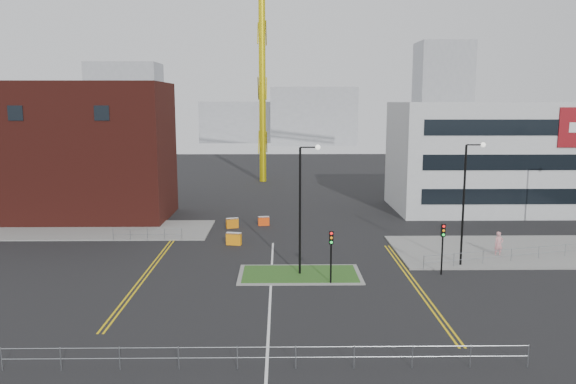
{
  "coord_description": "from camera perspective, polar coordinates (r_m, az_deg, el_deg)",
  "views": [
    {
      "loc": [
        0.64,
        -30.0,
        12.07
      ],
      "look_at": [
        1.25,
        13.72,
        5.0
      ],
      "focal_mm": 35.0,
      "sensor_mm": 36.0,
      "label": 1
    }
  ],
  "objects": [
    {
      "name": "island_kerb",
      "position": [
        39.89,
        1.2,
        -8.37
      ],
      "size": [
        8.6,
        4.6,
        0.08
      ],
      "primitive_type": "cube",
      "color": "slate",
      "rests_on": "ground"
    },
    {
      "name": "railing_right",
      "position": [
        47.38,
        24.12,
        -5.42
      ],
      "size": [
        19.05,
        5.05,
        1.1
      ],
      "color": "gray",
      "rests_on": "ground"
    },
    {
      "name": "barrier_left",
      "position": [
        48.05,
        -5.52,
        -4.7
      ],
      "size": [
        1.33,
        0.69,
        1.07
      ],
      "color": "orange",
      "rests_on": "ground"
    },
    {
      "name": "traffic_light_right",
      "position": [
        40.77,
        15.45,
        -4.63
      ],
      "size": [
        0.28,
        0.33,
        3.65
      ],
      "color": "black",
      "rests_on": "ground"
    },
    {
      "name": "pavement_right",
      "position": [
        50.37,
        24.44,
        -5.45
      ],
      "size": [
        24.0,
        10.0,
        0.12
      ],
      "primitive_type": "cube",
      "color": "slate",
      "rests_on": "ground"
    },
    {
      "name": "skyline_c",
      "position": [
        161.24,
        15.39,
        9.55
      ],
      "size": [
        14.0,
        12.0,
        28.0
      ],
      "primitive_type": "cube",
      "color": "gray",
      "rests_on": "ground"
    },
    {
      "name": "office_block",
      "position": [
        67.24,
        21.4,
        3.38
      ],
      "size": [
        25.0,
        12.2,
        12.0
      ],
      "color": "#B7BABC",
      "rests_on": "ground"
    },
    {
      "name": "skyline_d",
      "position": [
        170.33,
        -3.74,
        7.12
      ],
      "size": [
        30.0,
        12.0,
        12.0
      ],
      "primitive_type": "cube",
      "color": "gray",
      "rests_on": "ground"
    },
    {
      "name": "barrier_right",
      "position": [
        55.26,
        -2.49,
        -2.92
      ],
      "size": [
        1.12,
        0.52,
        0.91
      ],
      "color": "#F1470D",
      "rests_on": "ground"
    },
    {
      "name": "railing_left",
      "position": [
        50.68,
        -14.1,
        -4.01
      ],
      "size": [
        6.05,
        0.05,
        1.1
      ],
      "color": "gray",
      "rests_on": "ground"
    },
    {
      "name": "skyline_b",
      "position": [
        160.33,
        2.57,
        7.72
      ],
      "size": [
        24.0,
        12.0,
        16.0
      ],
      "primitive_type": "cube",
      "color": "gray",
      "rests_on": "ground"
    },
    {
      "name": "yellow_right_b",
      "position": [
        39.06,
        12.97,
        -9.05
      ],
      "size": [
        0.12,
        20.0,
        0.01
      ],
      "primitive_type": "cube",
      "color": "gold",
      "rests_on": "ground"
    },
    {
      "name": "yellow_left_b",
      "position": [
        42.82,
        -13.48,
        -7.44
      ],
      "size": [
        0.12,
        24.0,
        0.01
      ],
      "primitive_type": "cube",
      "color": "gold",
      "rests_on": "ground"
    },
    {
      "name": "skyline_a",
      "position": [
        155.42,
        -16.14,
        8.43
      ],
      "size": [
        18.0,
        12.0,
        22.0
      ],
      "primitive_type": "cube",
      "color": "gray",
      "rests_on": "ground"
    },
    {
      "name": "barrier_mid",
      "position": [
        54.35,
        -5.69,
        -3.12
      ],
      "size": [
        1.23,
        0.74,
        0.99
      ],
      "color": "orange",
      "rests_on": "ground"
    },
    {
      "name": "streetlamp_right_near",
      "position": [
        42.77,
        17.72,
        -0.21
      ],
      "size": [
        1.46,
        0.36,
        9.18
      ],
      "color": "black",
      "rests_on": "ground"
    },
    {
      "name": "grass_island",
      "position": [
        39.88,
        1.2,
        -8.35
      ],
      "size": [
        8.0,
        4.0,
        0.12
      ],
      "primitive_type": "cube",
      "color": "#22511B",
      "rests_on": "ground"
    },
    {
      "name": "pavement_left",
      "position": [
        57.23,
        -21.97,
        -3.61
      ],
      "size": [
        28.0,
        8.0,
        0.12
      ],
      "primitive_type": "cube",
      "color": "slate",
      "rests_on": "ground"
    },
    {
      "name": "yellow_right_a",
      "position": [
        38.99,
        12.53,
        -9.07
      ],
      "size": [
        0.12,
        20.0,
        0.01
      ],
      "primitive_type": "cube",
      "color": "gold",
      "rests_on": "ground"
    },
    {
      "name": "streetlamp_island",
      "position": [
        38.61,
        1.55,
        -0.75
      ],
      "size": [
        1.46,
        0.36,
        9.18
      ],
      "color": "black",
      "rests_on": "ground"
    },
    {
      "name": "traffic_light_island",
      "position": [
        37.37,
        4.4,
        -5.58
      ],
      "size": [
        0.28,
        0.33,
        3.65
      ],
      "color": "black",
      "rests_on": "ground"
    },
    {
      "name": "yellow_left_a",
      "position": [
        42.88,
        -13.88,
        -7.43
      ],
      "size": [
        0.12,
        24.0,
        0.01
      ],
      "primitive_type": "cube",
      "color": "gold",
      "rests_on": "ground"
    },
    {
      "name": "brick_building",
      "position": [
        62.84,
        -22.92,
        3.69
      ],
      "size": [
        24.2,
        10.07,
        14.24
      ],
      "color": "#4E1913",
      "rests_on": "ground"
    },
    {
      "name": "ground",
      "position": [
        32.35,
        -1.93,
        -12.73
      ],
      "size": [
        200.0,
        200.0,
        0.0
      ],
      "primitive_type": "plane",
      "color": "black",
      "rests_on": "ground"
    },
    {
      "name": "pedestrian",
      "position": [
        47.21,
        20.62,
        -4.98
      ],
      "size": [
        0.77,
        0.55,
        1.99
      ],
      "primitive_type": "imported",
      "rotation": [
        0.0,
        0.0,
        0.1
      ],
      "color": "pink",
      "rests_on": "ground"
    },
    {
      "name": "centre_line",
      "position": [
        34.21,
        -1.86,
        -11.47
      ],
      "size": [
        0.15,
        30.0,
        0.01
      ],
      "primitive_type": "cube",
      "color": "silver",
      "rests_on": "ground"
    },
    {
      "name": "railing_front",
      "position": [
        26.53,
        -2.2,
        -16.0
      ],
      "size": [
        24.05,
        0.05,
        1.1
      ],
      "color": "gray",
      "rests_on": "ground"
    }
  ]
}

